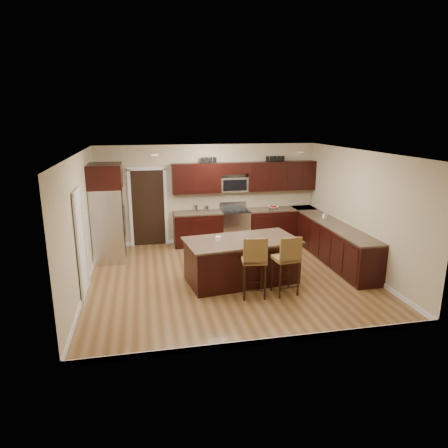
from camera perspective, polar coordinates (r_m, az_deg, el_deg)
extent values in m
plane|color=brown|center=(8.82, 0.78, -7.59)|extent=(6.00, 6.00, 0.00)
plane|color=silver|center=(8.18, 0.84, 10.18)|extent=(6.00, 6.00, 0.00)
plane|color=#C4B48D|center=(11.04, -2.23, 4.30)|extent=(6.00, 0.00, 6.00)
plane|color=#C4B48D|center=(8.31, -19.85, -0.09)|extent=(0.00, 5.50, 5.50)
plane|color=#C4B48D|center=(9.48, 18.83, 1.77)|extent=(0.00, 5.50, 5.50)
cube|color=black|center=(10.91, -3.74, -0.76)|extent=(1.30, 0.60, 0.88)
cube|color=black|center=(11.45, 8.14, -0.12)|extent=(1.94, 0.60, 0.88)
cube|color=black|center=(9.97, 15.55, -2.78)|extent=(0.60, 3.35, 0.88)
cube|color=brown|center=(10.79, -3.78, 1.60)|extent=(1.30, 0.63, 0.04)
cube|color=brown|center=(11.35, 8.22, 2.13)|extent=(1.94, 0.63, 0.04)
cube|color=brown|center=(9.85, 15.73, -0.23)|extent=(0.63, 3.35, 0.04)
cube|color=black|center=(10.75, -3.96, 6.54)|extent=(1.30, 0.33, 0.80)
cube|color=black|center=(11.31, 8.16, 6.83)|extent=(1.94, 0.33, 0.80)
cube|color=black|center=(10.90, 1.44, 8.00)|extent=(0.76, 0.33, 0.30)
cube|color=silver|center=(11.08, 1.54, -0.43)|extent=(0.76, 0.64, 0.90)
cube|color=black|center=(10.97, 1.56, 1.89)|extent=(0.76, 0.60, 0.03)
cube|color=black|center=(10.80, 1.90, -0.84)|extent=(0.65, 0.01, 0.45)
cube|color=silver|center=(11.20, 1.25, 2.74)|extent=(0.76, 0.05, 0.18)
cube|color=silver|center=(10.98, 1.40, 5.68)|extent=(0.76, 0.31, 0.40)
cube|color=black|center=(10.95, -10.76, 2.26)|extent=(0.85, 0.03, 2.06)
cube|color=white|center=(8.11, -19.79, -2.87)|extent=(0.03, 0.80, 2.04)
cube|color=black|center=(8.49, 2.50, -5.33)|extent=(2.36, 1.40, 0.88)
cube|color=brown|center=(8.34, 2.53, -2.36)|extent=(2.47, 1.52, 0.04)
cube|color=black|center=(8.63, 2.47, -7.79)|extent=(2.27, 1.31, 0.09)
cube|color=olive|center=(7.69, 4.25, -5.15)|extent=(0.51, 0.51, 0.07)
cube|color=olive|center=(7.41, 4.52, -3.95)|extent=(0.46, 0.10, 0.49)
cylinder|color=black|center=(7.61, 3.16, -8.49)|extent=(0.04, 0.04, 0.71)
cylinder|color=black|center=(7.71, 6.01, -8.23)|extent=(0.04, 0.04, 0.71)
cylinder|color=black|center=(7.96, 2.44, -7.40)|extent=(0.04, 0.04, 0.71)
cylinder|color=black|center=(8.05, 5.18, -7.17)|extent=(0.04, 0.04, 0.71)
cube|color=olive|center=(7.88, 8.78, -4.87)|extent=(0.50, 0.50, 0.06)
cube|color=olive|center=(7.64, 9.53, -3.69)|extent=(0.45, 0.09, 0.48)
cylinder|color=black|center=(7.79, 7.81, -8.08)|extent=(0.04, 0.04, 0.70)
cylinder|color=black|center=(7.92, 10.47, -7.81)|extent=(0.04, 0.04, 0.70)
cylinder|color=black|center=(8.13, 6.92, -7.06)|extent=(0.04, 0.04, 0.70)
cylinder|color=black|center=(8.25, 9.48, -6.82)|extent=(0.04, 0.04, 0.70)
cube|color=silver|center=(10.00, -16.17, -0.06)|extent=(0.72, 0.90, 1.79)
cube|color=black|center=(9.97, -14.09, 0.04)|extent=(0.01, 0.02, 1.70)
cylinder|color=silver|center=(9.87, -13.99, 0.44)|extent=(0.02, 0.02, 0.80)
cylinder|color=silver|center=(10.02, -13.95, 0.66)|extent=(0.02, 0.02, 0.80)
cube|color=black|center=(9.77, -16.66, 6.61)|extent=(0.78, 0.96, 0.56)
cube|color=brown|center=(10.24, 6.56, -4.41)|extent=(1.10, 0.95, 0.01)
imported|color=silver|center=(11.25, 7.04, 2.36)|extent=(0.38, 0.38, 0.07)
imported|color=#B2B2B2|center=(10.38, 14.17, 1.24)|extent=(0.09, 0.10, 0.17)
cylinder|color=silver|center=(10.76, -4.12, 2.19)|extent=(0.12, 0.12, 0.19)
cylinder|color=silver|center=(10.80, -2.53, 2.19)|extent=(0.11, 0.11, 0.17)
cylinder|color=white|center=(8.22, -0.85, -2.10)|extent=(0.10, 0.10, 0.10)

